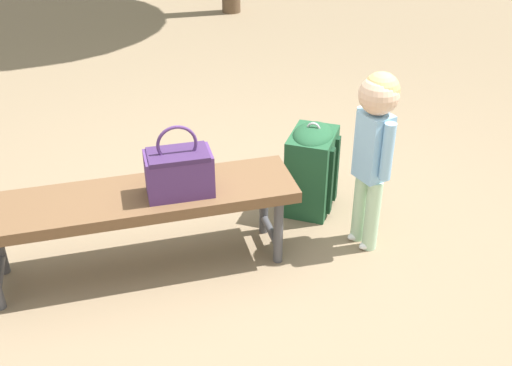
{
  "coord_description": "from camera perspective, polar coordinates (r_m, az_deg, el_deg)",
  "views": [
    {
      "loc": [
        0.01,
        -2.74,
        2.07
      ],
      "look_at": [
        0.03,
        -0.06,
        0.45
      ],
      "focal_mm": 43.46,
      "sensor_mm": 36.0,
      "label": 1
    }
  ],
  "objects": [
    {
      "name": "child_standing",
      "position": [
        3.18,
        10.88,
        4.35
      ],
      "size": [
        0.2,
        0.24,
        1.0
      ],
      "color": "#B2D8B2",
      "rests_on": "ground"
    },
    {
      "name": "handbag",
      "position": [
        3.01,
        -7.11,
        1.11
      ],
      "size": [
        0.35,
        0.25,
        0.37
      ],
      "color": "#4C2D66",
      "rests_on": "park_bench"
    },
    {
      "name": "ground_plane",
      "position": [
        3.43,
        -0.49,
        -5.95
      ],
      "size": [
        40.0,
        40.0,
        0.0
      ],
      "primitive_type": "plane",
      "color": "#7F6B51",
      "rests_on": "ground"
    },
    {
      "name": "park_bench",
      "position": [
        3.13,
        -10.99,
        -1.89
      ],
      "size": [
        1.65,
        0.79,
        0.45
      ],
      "color": "brown",
      "rests_on": "ground"
    },
    {
      "name": "backpack_large",
      "position": [
        3.64,
        5.09,
        1.55
      ],
      "size": [
        0.36,
        0.39,
        0.56
      ],
      "color": "#1E4C2D",
      "rests_on": "ground"
    }
  ]
}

